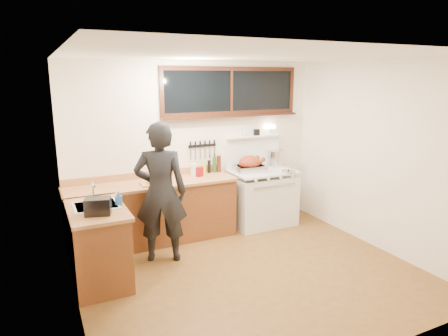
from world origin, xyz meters
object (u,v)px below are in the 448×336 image
vintage_stove (262,196)px  man (161,192)px  roast_turkey (250,165)px  cutting_board (155,180)px

vintage_stove → man: man is taller
man → roast_turkey: (1.64, 0.59, 0.09)m
vintage_stove → cutting_board: bearing=-178.0°
roast_turkey → vintage_stove: bearing=-6.3°
man → cutting_board: bearing=82.6°
vintage_stove → cutting_board: vintage_stove is taller
man → cutting_board: 0.51m
roast_turkey → man: bearing=-160.3°
vintage_stove → roast_turkey: vintage_stove is taller
man → roast_turkey: size_ratio=3.54×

